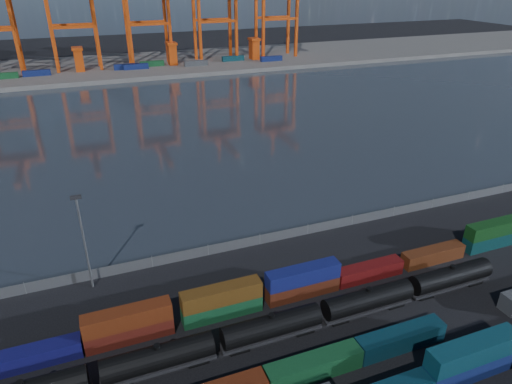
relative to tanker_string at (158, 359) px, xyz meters
name	(u,v)px	position (x,y,z in m)	size (l,w,h in m)	color
ground	(336,348)	(23.07, -4.66, -2.26)	(700.00, 700.00, 0.00)	black
harbor_water	(174,126)	(23.07, 100.34, -2.25)	(700.00, 700.00, 0.00)	#283039
far_quay	(131,66)	(23.07, 205.34, -1.26)	(700.00, 70.00, 2.00)	#514F4C
container_row_mid	(389,343)	(29.37, -7.57, -0.84)	(142.04, 2.66, 2.83)	#3C3F41
container_row_north	(327,278)	(28.12, 7.18, -0.22)	(129.00, 2.44, 5.19)	navy
tanker_string	(158,359)	(0.00, 0.00, 0.00)	(107.68, 3.15, 4.51)	black
waterfront_fence	(260,240)	(23.07, 23.34, -1.26)	(160.12, 0.12, 2.20)	#595B5E
yard_light_mast	(84,238)	(-6.93, 21.34, 7.03)	(1.60, 0.40, 16.60)	slate
quay_containers	(111,68)	(12.07, 190.80, 1.04)	(172.58, 10.99, 2.60)	navy
straddle_carriers	(127,56)	(20.57, 195.34, 5.56)	(140.00, 7.00, 11.10)	#D6450F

